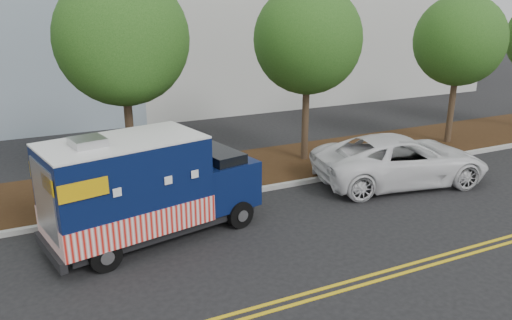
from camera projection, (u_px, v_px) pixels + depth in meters
name	position (u px, v px, depth m)	size (l,w,h in m)	color
ground	(180.00, 226.00, 14.03)	(120.00, 120.00, 0.00)	black
curb	(166.00, 206.00, 15.21)	(120.00, 0.18, 0.15)	#9E9E99
mulch_strip	(149.00, 184.00, 17.02)	(120.00, 4.00, 0.15)	black
centerline_near	(244.00, 311.00, 10.21)	(120.00, 0.10, 0.01)	gold
centerline_far	(249.00, 317.00, 9.99)	(120.00, 0.10, 0.01)	gold
tree_b	(122.00, 39.00, 14.61)	(3.94, 3.94, 6.94)	#38281C
tree_c	(308.00, 40.00, 18.08)	(3.97, 3.97, 6.67)	#38281C
tree_d	(460.00, 41.00, 20.44)	(3.71, 3.71, 6.32)	#38281C
sign_post	(82.00, 181.00, 14.05)	(0.06, 0.06, 2.40)	#473828
food_truck	(145.00, 191.00, 12.90)	(5.99, 3.20, 3.00)	black
white_car	(401.00, 160.00, 17.11)	(2.77, 6.00, 1.67)	white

